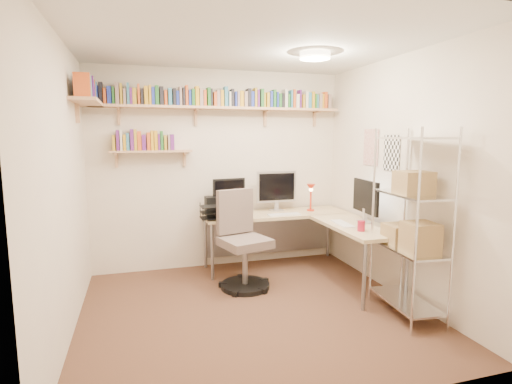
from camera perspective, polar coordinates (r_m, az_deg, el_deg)
ground at (r=4.04m, az=-0.50°, el=-16.59°), size 3.20×3.20×0.00m
room_shell at (r=3.68m, az=-0.47°, el=5.96°), size 3.24×3.04×2.52m
wall_shelves at (r=4.87m, az=-9.83°, el=11.94°), size 3.12×1.09×0.79m
corner_desk at (r=4.89m, az=4.24°, el=-3.54°), size 1.90×1.81×1.23m
office_chair at (r=4.49m, az=-1.99°, el=-7.83°), size 0.59×0.60×1.08m
wire_rack at (r=3.91m, az=21.31°, el=-3.75°), size 0.44×0.79×1.75m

